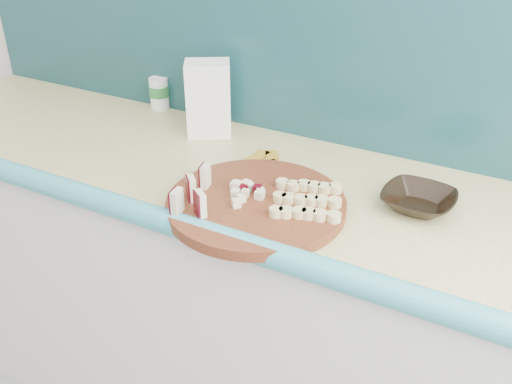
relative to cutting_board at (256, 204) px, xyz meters
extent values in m
cube|color=white|center=(-0.20, 0.15, -0.48)|extent=(2.20, 0.60, 0.88)
cube|color=tan|center=(-0.20, 0.15, -0.03)|extent=(2.20, 0.60, 0.03)
cube|color=teal|center=(-0.20, -0.15, -0.03)|extent=(2.20, 0.06, 0.03)
cube|color=teal|center=(-0.20, 0.44, 0.24)|extent=(2.20, 0.02, 0.50)
cylinder|color=#471D0F|center=(0.00, 0.00, 0.00)|extent=(0.54, 0.54, 0.03)
cube|color=beige|center=(-0.13, -0.13, 0.04)|extent=(0.03, 0.04, 0.06)
cube|color=#40040E|center=(-0.13, -0.14, 0.04)|extent=(0.02, 0.04, 0.06)
cube|color=beige|center=(-0.13, -0.07, 0.04)|extent=(0.03, 0.04, 0.06)
cube|color=#40040E|center=(-0.14, -0.07, 0.04)|extent=(0.02, 0.04, 0.06)
cube|color=beige|center=(-0.14, 0.00, 0.04)|extent=(0.03, 0.04, 0.06)
cube|color=#40040E|center=(-0.14, -0.01, 0.04)|extent=(0.02, 0.04, 0.06)
cube|color=beige|center=(-0.08, -0.12, 0.04)|extent=(0.03, 0.04, 0.06)
cube|color=#40040E|center=(-0.08, -0.12, 0.04)|extent=(0.02, 0.04, 0.06)
cube|color=beige|center=(-0.02, -0.01, 0.02)|extent=(0.02, 0.02, 0.02)
cube|color=beige|center=(-0.01, 0.00, 0.02)|extent=(0.02, 0.02, 0.02)
cube|color=#40040E|center=(-0.02, 0.02, 0.02)|extent=(0.02, 0.02, 0.02)
cube|color=beige|center=(-0.03, 0.00, 0.02)|extent=(0.02, 0.02, 0.02)
cube|color=beige|center=(-0.04, 0.00, 0.02)|extent=(0.02, 0.02, 0.02)
cube|color=beige|center=(-0.05, -0.01, 0.02)|extent=(0.02, 0.02, 0.02)
cube|color=beige|center=(-0.03, -0.02, 0.02)|extent=(0.02, 0.02, 0.02)
cube|color=beige|center=(-0.03, -0.03, 0.02)|extent=(0.02, 0.02, 0.02)
cube|color=#40040E|center=(-0.02, -0.04, 0.02)|extent=(0.02, 0.02, 0.02)
cube|color=beige|center=(-0.01, -0.02, 0.02)|extent=(0.02, 0.02, 0.02)
cube|color=beige|center=(0.00, -0.01, 0.02)|extent=(0.02, 0.02, 0.02)
cylinder|color=#D7C383|center=(0.07, -0.04, 0.02)|extent=(0.03, 0.03, 0.02)
cylinder|color=#D7C383|center=(0.09, -0.03, 0.02)|extent=(0.03, 0.03, 0.02)
cylinder|color=#D7C383|center=(0.12, -0.02, 0.02)|extent=(0.03, 0.03, 0.02)
cylinder|color=#D7C383|center=(0.14, -0.02, 0.02)|extent=(0.03, 0.03, 0.02)
cylinder|color=#D7C383|center=(0.17, -0.01, 0.02)|extent=(0.03, 0.03, 0.02)
cylinder|color=#D7C383|center=(0.19, 0.00, 0.02)|extent=(0.03, 0.03, 0.02)
cylinder|color=#D7C383|center=(0.05, 0.02, 0.02)|extent=(0.03, 0.03, 0.02)
cylinder|color=#D7C383|center=(0.07, 0.03, 0.02)|extent=(0.03, 0.03, 0.02)
cylinder|color=#D7C383|center=(0.10, 0.04, 0.02)|extent=(0.03, 0.03, 0.02)
cylinder|color=#D7C383|center=(0.12, 0.04, 0.02)|extent=(0.03, 0.03, 0.02)
cylinder|color=#D7C383|center=(0.14, 0.05, 0.02)|extent=(0.03, 0.03, 0.02)
cylinder|color=#D7C383|center=(0.17, 0.06, 0.02)|extent=(0.03, 0.03, 0.02)
cylinder|color=#D7C383|center=(0.03, 0.08, 0.02)|extent=(0.03, 0.03, 0.02)
cylinder|color=#D7C383|center=(0.05, 0.09, 0.02)|extent=(0.03, 0.03, 0.02)
cylinder|color=#D7C383|center=(0.08, 0.09, 0.02)|extent=(0.03, 0.03, 0.02)
cylinder|color=#D7C383|center=(0.10, 0.10, 0.02)|extent=(0.03, 0.03, 0.02)
cylinder|color=#D7C383|center=(0.12, 0.11, 0.02)|extent=(0.03, 0.03, 0.02)
cylinder|color=#D7C383|center=(0.15, 0.12, 0.02)|extent=(0.03, 0.03, 0.02)
imported|color=black|center=(0.33, 0.18, 0.01)|extent=(0.18, 0.18, 0.04)
cube|color=white|center=(-0.33, 0.32, 0.10)|extent=(0.16, 0.14, 0.22)
cylinder|color=white|center=(-0.59, 0.41, 0.04)|extent=(0.06, 0.06, 0.11)
cylinder|color=#2C7B37|center=(-0.59, 0.41, 0.05)|extent=(0.06, 0.06, 0.04)
cube|color=gold|center=(-0.13, 0.20, -0.01)|extent=(0.05, 0.17, 0.01)
cube|color=gold|center=(-0.07, 0.22, -0.01)|extent=(0.11, 0.16, 0.01)
cube|color=gold|center=(-0.02, 0.19, -0.01)|extent=(0.16, 0.11, 0.01)
camera|label=1|loc=(0.54, -1.01, 0.69)|focal=40.00mm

